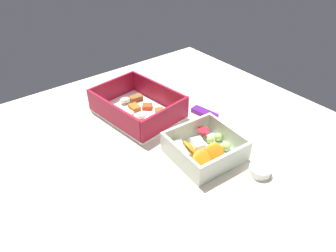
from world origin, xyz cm
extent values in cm
cube|color=beige|center=(0.00, 0.00, 1.00)|extent=(80.00, 80.00, 2.00)
cube|color=white|center=(-12.88, -1.51, 2.30)|extent=(22.69, 18.02, 0.60)
cube|color=maroon|center=(-22.89, -2.87, 5.45)|extent=(2.67, 15.29, 5.70)
cube|color=maroon|center=(-2.87, -0.15, 5.45)|extent=(2.67, 15.29, 5.70)
cube|color=maroon|center=(-13.88, 5.80, 5.45)|extent=(19.51, 3.24, 5.70)
cube|color=maroon|center=(-11.89, -8.82, 5.45)|extent=(19.51, 3.24, 5.70)
ellipsoid|color=beige|center=(-4.95, -0.35, 3.45)|extent=(2.86, 2.43, 1.21)
ellipsoid|color=beige|center=(-12.64, -4.09, 3.63)|extent=(3.36, 2.72, 1.47)
ellipsoid|color=beige|center=(-9.99, -2.48, 3.47)|extent=(2.91, 3.04, 1.25)
ellipsoid|color=beige|center=(-8.75, -0.07, 3.32)|extent=(2.31, 2.51, 1.03)
ellipsoid|color=beige|center=(-18.68, -1.68, 3.62)|extent=(2.54, 3.25, 1.46)
ellipsoid|color=beige|center=(-15.77, -6.10, 3.55)|extent=(3.31, 3.12, 1.35)
cube|color=red|center=(-13.04, 1.61, 3.14)|extent=(3.34, 3.37, 1.08)
cube|color=brown|center=(-18.14, 1.43, 3.31)|extent=(2.27, 3.64, 1.42)
cube|color=red|center=(-7.04, 4.43, 3.16)|extent=(2.42, 2.44, 1.11)
cube|color=brown|center=(-9.17, 2.69, 3.15)|extent=(3.13, 2.98, 1.10)
cube|color=#AD5B1E|center=(-14.73, -1.29, 3.16)|extent=(3.27, 2.53, 1.13)
cube|color=red|center=(-6.62, 1.49, 3.19)|extent=(3.46, 3.58, 1.19)
cube|color=#387A33|center=(-6.46, -5.31, 2.70)|extent=(0.60, 0.40, 0.20)
cube|color=#387A33|center=(-12.44, -7.08, 2.70)|extent=(0.60, 0.40, 0.20)
cube|color=#387A33|center=(-13.67, -3.68, 2.70)|extent=(0.60, 0.40, 0.20)
cube|color=silver|center=(9.15, 1.11, 2.30)|extent=(14.20, 14.59, 0.60)
cube|color=silver|center=(2.79, 1.52, 4.71)|extent=(1.48, 13.77, 4.22)
cube|color=silver|center=(15.51, 0.71, 4.71)|extent=(1.48, 13.77, 4.22)
cube|color=silver|center=(9.57, 7.68, 4.71)|extent=(12.16, 1.38, 4.22)
cube|color=silver|center=(8.73, -5.46, 4.71)|extent=(12.16, 1.38, 4.22)
ellipsoid|color=orange|center=(8.94, -2.55, 5.14)|extent=(5.65, 4.86, 4.87)
ellipsoid|color=orange|center=(12.11, 0.92, 4.80)|extent=(4.95, 5.22, 4.20)
ellipsoid|color=orange|center=(12.66, -3.09, 4.93)|extent=(4.39, 4.94, 4.47)
cube|color=#F4EACC|center=(7.12, 1.05, 3.58)|extent=(3.90, 3.39, 1.97)
cube|color=#F4EACC|center=(5.01, -2.86, 3.45)|extent=(3.51, 3.27, 1.69)
sphere|color=#9ECC60|center=(11.32, 5.48, 3.59)|extent=(1.99, 1.99, 1.99)
sphere|color=#9ECC60|center=(7.46, 4.55, 3.49)|extent=(1.77, 1.77, 1.77)
sphere|color=#9ECC60|center=(7.90, 6.53, 3.54)|extent=(1.88, 1.88, 1.88)
cone|color=red|center=(4.99, 4.57, 3.69)|extent=(2.71, 2.71, 2.17)
sphere|color=navy|center=(13.70, 3.29, 3.12)|extent=(1.03, 1.03, 1.03)
sphere|color=navy|center=(11.72, 3.74, 3.06)|extent=(0.92, 0.92, 0.92)
sphere|color=navy|center=(14.65, 5.26, 3.12)|extent=(1.03, 1.03, 1.03)
sphere|color=navy|center=(14.65, 2.70, 3.09)|extent=(0.99, 0.99, 0.99)
cube|color=#51197A|center=(-2.14, 11.91, 2.60)|extent=(7.34, 3.77, 1.20)
cylinder|color=white|center=(20.08, 5.92, 2.85)|extent=(4.39, 4.39, 1.70)
camera|label=1|loc=(43.15, -35.17, 45.14)|focal=32.23mm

